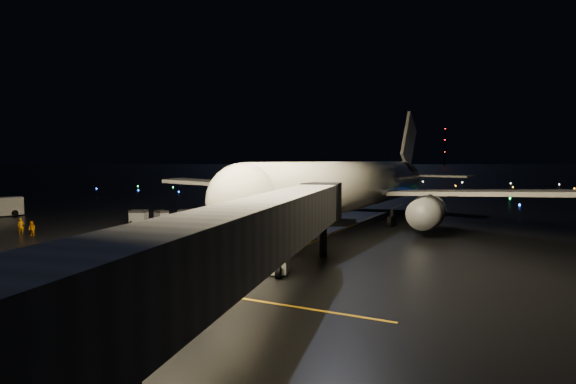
# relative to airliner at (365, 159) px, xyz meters

# --- Properties ---
(ground) EXTENTS (2000.00, 2000.00, 0.00)m
(ground) POSITION_rel_airliner_xyz_m (-12.56, 273.58, -8.70)
(ground) COLOR black
(ground) RESTS_ON ground
(lane_centre) EXTENTS (0.25, 80.00, 0.02)m
(lane_centre) POSITION_rel_airliner_xyz_m (-0.56, -11.42, -8.69)
(lane_centre) COLOR gold
(lane_centre) RESTS_ON ground
(lane_cross) EXTENTS (60.00, 0.25, 0.02)m
(lane_cross) POSITION_rel_airliner_xyz_m (-17.56, -36.42, -8.69)
(lane_cross) COLOR gold
(lane_cross) RESTS_ON ground
(jet_bridge) EXTENTS (14.00, 58.00, 6.60)m
(jet_bridge) POSITION_rel_airliner_xyz_m (8.19, -50.92, -5.40)
(jet_bridge) COLOR #9A9A9F
(jet_bridge) RESTS_ON ground
(airliner) EXTENTS (64.14, 61.21, 17.40)m
(airliner) POSITION_rel_airliner_xyz_m (0.00, 0.00, 0.00)
(airliner) COLOR silver
(airliner) RESTS_ON ground
(pushback_tug) EXTENTS (4.85, 3.51, 2.07)m
(pushback_tug) POSITION_rel_airliner_xyz_m (0.64, -30.25, -7.67)
(pushback_tug) COLOR silver
(pushback_tug) RESTS_ON ground
(belt_loader) EXTENTS (6.83, 3.08, 3.20)m
(belt_loader) POSITION_rel_airliner_xyz_m (-10.89, -20.33, -7.10)
(belt_loader) COLOR silver
(belt_loader) RESTS_ON ground
(crew_a) EXTENTS (0.78, 0.81, 1.87)m
(crew_a) POSITION_rel_airliner_xyz_m (-33.19, -26.71, -7.77)
(crew_a) COLOR orange
(crew_a) RESTS_ON ground
(crew_b) EXTENTS (0.91, 0.75, 1.72)m
(crew_b) POSITION_rel_airliner_xyz_m (-30.54, -27.19, -7.84)
(crew_b) COLOR orange
(crew_b) RESTS_ON ground
(crew_c) EXTENTS (0.55, 1.07, 1.75)m
(crew_c) POSITION_rel_airliner_xyz_m (-20.78, -16.25, -7.83)
(crew_c) COLOR orange
(crew_c) RESTS_ON ground
(safety_cone_0) EXTENTS (0.55, 0.55, 0.55)m
(safety_cone_0) POSITION_rel_airliner_xyz_m (-8.62, -13.89, -8.43)
(safety_cone_0) COLOR orange
(safety_cone_0) RESTS_ON ground
(safety_cone_1) EXTENTS (0.49, 0.49, 0.50)m
(safety_cone_1) POSITION_rel_airliner_xyz_m (-9.61, -5.12, -8.45)
(safety_cone_1) COLOR orange
(safety_cone_1) RESTS_ON ground
(safety_cone_2) EXTENTS (0.47, 0.47, 0.53)m
(safety_cone_2) POSITION_rel_airliner_xyz_m (-17.54, -6.50, -8.44)
(safety_cone_2) COLOR orange
(safety_cone_2) RESTS_ON ground
(safety_cone_3) EXTENTS (0.59, 0.59, 0.52)m
(safety_cone_3) POSITION_rel_airliner_xyz_m (-25.36, 3.06, -8.44)
(safety_cone_3) COLOR orange
(safety_cone_3) RESTS_ON ground
(radio_mast) EXTENTS (1.80, 1.80, 64.00)m
(radio_mast) POSITION_rel_airliner_xyz_m (-72.56, 713.58, 23.30)
(radio_mast) COLOR black
(radio_mast) RESTS_ON ground
(taxiway_lights) EXTENTS (164.00, 92.00, 0.36)m
(taxiway_lights) POSITION_rel_airliner_xyz_m (-12.56, 79.58, -8.52)
(taxiway_lights) COLOR black
(taxiway_lights) RESTS_ON ground
(baggage_cart_0) EXTENTS (2.02, 1.45, 1.68)m
(baggage_cart_0) POSITION_rel_airliner_xyz_m (-22.64, -9.82, -7.86)
(baggage_cart_0) COLOR gray
(baggage_cart_0) RESTS_ON ground
(baggage_cart_1) EXTENTS (2.52, 2.12, 1.83)m
(baggage_cart_1) POSITION_rel_airliner_xyz_m (-27.33, -14.10, -7.79)
(baggage_cart_1) COLOR gray
(baggage_cart_1) RESTS_ON ground
(baggage_cart_2) EXTENTS (2.21, 1.87, 1.60)m
(baggage_cart_2) POSITION_rel_airliner_xyz_m (-25.65, -11.56, -7.90)
(baggage_cart_2) COLOR gray
(baggage_cart_2) RESTS_ON ground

